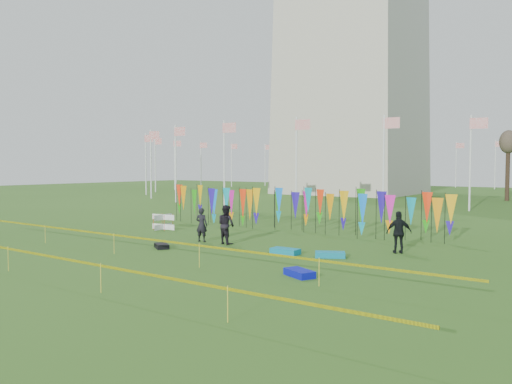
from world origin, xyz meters
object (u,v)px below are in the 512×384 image
Objects in this scene: person_mid at (226,224)px; person_right at (399,232)px; kite_bag_turquoise at (285,251)px; kite_bag_blue at (299,273)px; kite_bag_black at (162,246)px; box_kite at (163,222)px; kite_bag_teal at (330,255)px; person_left at (202,225)px.

person_mid is 8.05m from person_right.
person_right is 4.99m from kite_bag_turquoise.
person_right is at bearing 79.51° from kite_bag_blue.
person_right is 1.99× the size of kite_bag_black.
person_mid reaches higher than box_kite.
person_mid is 3.26m from kite_bag_black.
kite_bag_blue is at bearing -51.42° from kite_bag_turquoise.
box_kite is at bearing 169.18° from kite_bag_teal.
kite_bag_blue is at bearing -25.32° from box_kite.
kite_bag_black is (-0.17, -2.56, -0.74)m from person_left.
kite_bag_black is (-5.42, -2.03, -0.02)m from kite_bag_turquoise.
kite_bag_teal is at bearing 18.37° from kite_bag_black.
kite_bag_black is (-8.13, 1.37, -0.01)m from kite_bag_blue.
kite_bag_black is 7.74m from kite_bag_teal.
kite_bag_teal is (7.18, -0.12, -0.73)m from person_left.
box_kite is 5.50m from person_left.
kite_bag_blue is 8.25m from kite_bag_black.
kite_bag_blue is (2.71, -3.40, -0.00)m from kite_bag_turquoise.
person_mid is 1.55× the size of kite_bag_turquoise.
person_left is (5.02, -2.21, 0.39)m from box_kite.
person_mid is (6.46, -2.06, 0.49)m from box_kite.
box_kite is 6.81m from kite_bag_black.
kite_bag_teal is at bearing 12.13° from kite_bag_turquoise.
person_left is 1.39× the size of kite_bag_teal.
kite_bag_turquoise is at bearing 128.58° from kite_bag_blue.
kite_bag_turquoise is at bearing -178.57° from person_mid.
person_left reaches higher than box_kite.
kite_bag_black is (-1.61, -2.71, -0.84)m from person_mid.
kite_bag_black is at bearing -161.63° from kite_bag_teal.
box_kite is 0.75× the size of kite_bag_turquoise.
person_right is 1.62× the size of kite_bag_blue.
person_mid reaches higher than person_right.
box_kite is 0.50× the size of person_right.
person_right is at bearing 52.77° from kite_bag_teal.
kite_bag_blue is (-1.19, -6.41, -0.80)m from person_right.
box_kite is 0.82× the size of kite_bag_blue.
person_right reaches higher than kite_bag_turquoise.
box_kite is 14.18m from person_right.
kite_bag_black is at bearing -4.02° from person_right.
kite_bag_turquoise is (-3.90, -3.01, -0.79)m from person_right.
person_right is (7.71, 2.33, -0.03)m from person_mid.
person_mid is 3.96m from kite_bag_turquoise.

